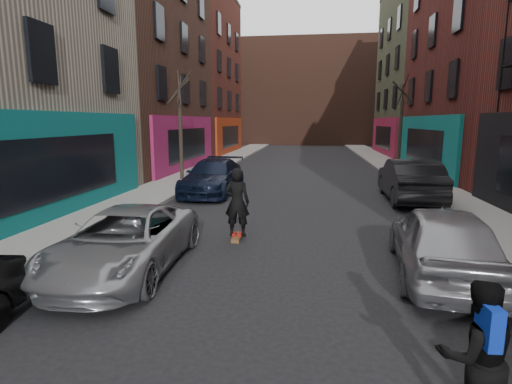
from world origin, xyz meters
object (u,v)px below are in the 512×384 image
(skateboard, at_px, (237,237))
(skateboarder, at_px, (237,202))
(tree_right_far, at_px, (401,116))
(parked_right_far, at_px, (442,241))
(parked_right_end, at_px, (410,180))
(parked_left_far, at_px, (125,241))
(pedestrian, at_px, (476,356))
(tree_left_far, at_px, (180,117))
(parked_left_end, at_px, (213,177))

(skateboard, bearing_deg, skateboarder, -91.08)
(tree_right_far, bearing_deg, parked_right_far, -98.94)
(tree_right_far, xyz_separation_m, parked_right_end, (-1.60, -9.88, -2.68))
(parked_left_far, bearing_deg, parked_right_end, 46.54)
(skateboard, xyz_separation_m, pedestrian, (3.66, -6.40, 0.78))
(parked_right_far, height_order, pedestrian, pedestrian)
(tree_right_far, xyz_separation_m, parked_left_far, (-9.47, -18.70, -2.87))
(tree_left_far, relative_size, tree_right_far, 0.96)
(tree_right_far, distance_m, skateboarder, 17.94)
(tree_left_far, distance_m, parked_right_end, 11.75)
(tree_left_far, height_order, tree_right_far, tree_right_far)
(parked_left_far, height_order, parked_left_end, parked_left_end)
(parked_right_end, relative_size, pedestrian, 3.14)
(skateboard, bearing_deg, tree_right_far, 63.90)
(skateboarder, bearing_deg, tree_left_far, -65.26)
(parked_left_far, relative_size, skateboarder, 2.55)
(skateboarder, bearing_deg, pedestrian, 118.69)
(tree_left_far, bearing_deg, pedestrian, -62.61)
(tree_right_far, xyz_separation_m, skateboarder, (-7.51, -16.10, -2.50))
(parked_left_end, relative_size, pedestrian, 3.14)
(parked_left_far, height_order, skateboarder, skateboarder)
(tree_left_far, relative_size, parked_left_far, 1.36)
(parked_right_end, bearing_deg, parked_right_far, 82.75)
(parked_left_end, height_order, skateboarder, skateboarder)
(tree_left_far, relative_size, pedestrian, 3.94)
(parked_right_far, bearing_deg, tree_right_far, -92.16)
(tree_left_far, height_order, parked_right_far, tree_left_far)
(tree_left_far, relative_size, parked_right_far, 1.45)
(skateboarder, xyz_separation_m, pedestrian, (3.66, -6.40, -0.20))
(tree_left_far, relative_size, skateboard, 8.12)
(parked_right_end, xyz_separation_m, skateboard, (-5.91, -6.22, -0.80))
(parked_left_far, relative_size, parked_right_far, 1.06)
(parked_right_far, distance_m, pedestrian, 4.48)
(skateboard, height_order, skateboarder, skateboarder)
(parked_right_far, relative_size, skateboarder, 2.41)
(parked_right_end, bearing_deg, parked_left_end, -2.54)
(skateboarder, bearing_deg, parked_left_far, 51.93)
(parked_right_far, distance_m, skateboard, 5.14)
(parked_right_far, xyz_separation_m, parked_right_end, (1.25, 8.25, 0.09))
(parked_right_far, relative_size, parked_right_end, 0.87)
(skateboarder, bearing_deg, parked_right_far, 155.38)
(parked_right_far, bearing_deg, pedestrian, 83.87)
(tree_right_far, distance_m, skateboard, 18.10)
(parked_left_far, height_order, pedestrian, pedestrian)
(parked_right_far, bearing_deg, parked_left_end, -44.72)
(pedestrian, bearing_deg, parked_left_end, -70.46)
(skateboard, xyz_separation_m, skateboarder, (0.00, -0.00, 0.98))
(tree_right_far, height_order, parked_left_far, tree_right_far)
(tree_left_far, height_order, pedestrian, tree_left_far)
(tree_right_far, xyz_separation_m, skateboard, (-7.51, -16.10, -3.48))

